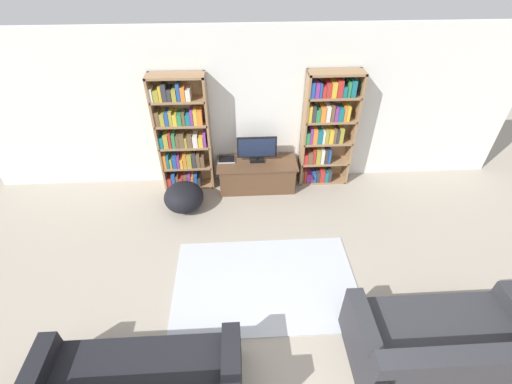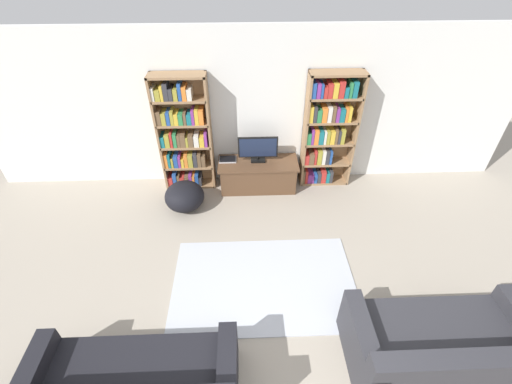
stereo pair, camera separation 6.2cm
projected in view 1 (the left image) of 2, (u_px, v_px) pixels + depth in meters
wall_back at (249, 110)px, 5.52m from camera, size 8.80×0.06×2.60m
bookshelf_left at (182, 136)px, 5.54m from camera, size 0.85×0.30×1.98m
bookshelf_right at (326, 130)px, 5.62m from camera, size 0.85×0.30×1.98m
tv_stand at (257, 175)px, 5.91m from camera, size 1.35×0.55×0.51m
television at (257, 149)px, 5.65m from camera, size 0.65×0.16×0.45m
laptop at (227, 160)px, 5.79m from camera, size 0.29×0.21×0.03m
area_rug at (265, 283)px, 4.44m from camera, size 2.35×1.49×0.02m
couch_right_sofa at (443, 347)px, 3.49m from camera, size 1.85×0.94×0.82m
beanbag_ottoman at (184, 197)px, 5.49m from camera, size 0.63×0.63×0.45m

